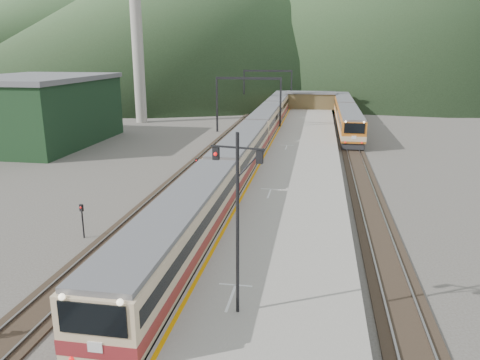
# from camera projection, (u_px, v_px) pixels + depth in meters

# --- Properties ---
(track_main) EXTENTS (2.60, 200.00, 0.23)m
(track_main) POSITION_uv_depth(u_px,v_px,m) (253.00, 154.00, 54.03)
(track_main) COLOR black
(track_main) RESTS_ON ground
(track_far) EXTENTS (2.60, 200.00, 0.23)m
(track_far) POSITION_uv_depth(u_px,v_px,m) (211.00, 153.00, 54.83)
(track_far) COLOR black
(track_far) RESTS_ON ground
(track_second) EXTENTS (2.60, 200.00, 0.23)m
(track_second) POSITION_uv_depth(u_px,v_px,m) (355.00, 158.00, 52.18)
(track_second) COLOR black
(track_second) RESTS_ON ground
(platform) EXTENTS (8.00, 100.00, 1.00)m
(platform) POSITION_uv_depth(u_px,v_px,m) (301.00, 156.00, 51.12)
(platform) COLOR gray
(platform) RESTS_ON ground
(gantry_near) EXTENTS (9.55, 0.25, 8.00)m
(gantry_near) POSITION_uv_depth(u_px,v_px,m) (248.00, 94.00, 67.26)
(gantry_near) COLOR black
(gantry_near) RESTS_ON ground
(gantry_far) EXTENTS (9.55, 0.25, 8.00)m
(gantry_far) POSITION_uv_depth(u_px,v_px,m) (268.00, 83.00, 91.00)
(gantry_far) COLOR black
(gantry_far) RESTS_ON ground
(warehouse) EXTENTS (14.50, 20.50, 8.60)m
(warehouse) POSITION_uv_depth(u_px,v_px,m) (37.00, 110.00, 59.29)
(warehouse) COLOR black
(warehouse) RESTS_ON ground
(smokestack) EXTENTS (1.80, 1.80, 30.00)m
(smokestack) POSITION_uv_depth(u_px,v_px,m) (137.00, 29.00, 74.46)
(smokestack) COLOR #9E998E
(smokestack) RESTS_ON ground
(station_shed) EXTENTS (9.40, 4.40, 3.10)m
(station_shed) POSITION_uv_depth(u_px,v_px,m) (311.00, 100.00, 88.56)
(station_shed) COLOR brown
(station_shed) RESTS_ON platform
(hill_a) EXTENTS (180.00, 180.00, 60.00)m
(hill_a) POSITION_uv_depth(u_px,v_px,m) (209.00, 5.00, 194.91)
(hill_a) COLOR #304728
(hill_a) RESTS_ON ground
(hill_d) EXTENTS (200.00, 200.00, 55.00)m
(hill_d) POSITION_uv_depth(u_px,v_px,m) (88.00, 20.00, 255.93)
(hill_d) COLOR #304728
(hill_d) RESTS_ON ground
(main_train) EXTENTS (3.04, 83.29, 3.71)m
(main_train) POSITION_uv_depth(u_px,v_px,m) (256.00, 134.00, 55.71)
(main_train) COLOR #CBAF87
(main_train) RESTS_ON track_main
(second_train) EXTENTS (2.90, 39.56, 3.55)m
(second_train) POSITION_uv_depth(u_px,v_px,m) (346.00, 114.00, 73.89)
(second_train) COLOR #BB621C
(second_train) RESTS_ON track_second
(signal_mast) EXTENTS (2.17, 0.56, 7.67)m
(signal_mast) POSITION_uv_depth(u_px,v_px,m) (238.00, 208.00, 18.57)
(signal_mast) COLOR black
(signal_mast) RESTS_ON platform
(short_signal_a) EXTENTS (0.26, 0.23, 2.27)m
(short_signal_a) POSITION_uv_depth(u_px,v_px,m) (112.00, 265.00, 23.06)
(short_signal_a) COLOR black
(short_signal_a) RESTS_ON ground
(short_signal_b) EXTENTS (0.23, 0.17, 2.27)m
(short_signal_b) POSITION_uv_depth(u_px,v_px,m) (197.00, 167.00, 42.30)
(short_signal_b) COLOR black
(short_signal_b) RESTS_ON ground
(short_signal_c) EXTENTS (0.26, 0.22, 2.27)m
(short_signal_c) POSITION_uv_depth(u_px,v_px,m) (82.00, 216.00, 29.75)
(short_signal_c) COLOR black
(short_signal_c) RESTS_ON ground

